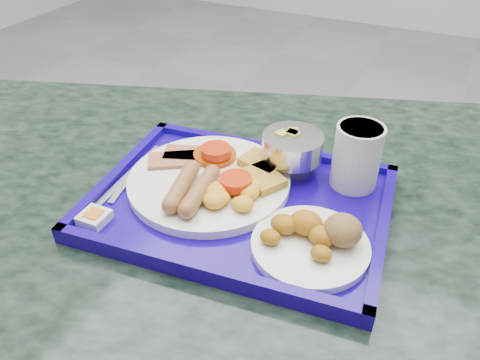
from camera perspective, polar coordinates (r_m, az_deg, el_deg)
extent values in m
plane|color=gray|center=(1.85, 0.61, -8.29)|extent=(6.00, 6.00, 0.00)
cube|color=black|center=(0.74, 0.96, -5.49)|extent=(1.53, 1.26, 0.04)
cube|color=#17038F|center=(0.73, 0.00, -3.00)|extent=(0.48, 0.37, 0.01)
cube|color=#17038F|center=(0.85, 3.58, 3.97)|extent=(0.45, 0.06, 0.01)
cube|color=#17038F|center=(0.62, -4.99, -10.60)|extent=(0.45, 0.06, 0.01)
cube|color=#17038F|center=(0.70, 16.99, -5.77)|extent=(0.05, 0.33, 0.01)
cube|color=#17038F|center=(0.81, -14.54, 1.08)|extent=(0.05, 0.33, 0.01)
cylinder|color=white|center=(0.76, -3.79, -0.12)|extent=(0.26, 0.26, 0.01)
cube|color=#AB5E44|center=(0.81, -6.09, 3.20)|extent=(0.10, 0.08, 0.01)
cube|color=#AB5E44|center=(0.80, -7.95, 2.48)|extent=(0.10, 0.09, 0.01)
cylinder|color=#B04307|center=(0.80, -3.08, 3.04)|extent=(0.07, 0.07, 0.01)
sphere|color=#B04307|center=(0.81, -2.18, 4.07)|extent=(0.01, 0.01, 0.01)
sphere|color=#B04307|center=(0.80, -2.38, 3.58)|extent=(0.01, 0.01, 0.01)
sphere|color=#B04307|center=(0.82, -3.62, 4.22)|extent=(0.01, 0.01, 0.01)
sphere|color=#B04307|center=(0.79, -2.09, 2.98)|extent=(0.01, 0.01, 0.01)
sphere|color=#B04307|center=(0.78, -1.62, 2.76)|extent=(0.01, 0.01, 0.01)
sphere|color=#B04307|center=(0.80, -4.33, 3.48)|extent=(0.01, 0.01, 0.01)
sphere|color=#B04307|center=(0.80, -1.96, 3.70)|extent=(0.01, 0.01, 0.01)
sphere|color=#B04307|center=(0.81, -3.43, 4.10)|extent=(0.01, 0.01, 0.01)
sphere|color=#B04307|center=(0.81, -4.00, 3.86)|extent=(0.01, 0.01, 0.01)
sphere|color=#B04307|center=(0.79, -2.45, 3.00)|extent=(0.01, 0.01, 0.01)
sphere|color=#B04307|center=(0.81, -4.03, 4.07)|extent=(0.01, 0.01, 0.01)
sphere|color=#B04307|center=(0.80, -1.51, 3.49)|extent=(0.01, 0.01, 0.01)
sphere|color=#B04307|center=(0.81, -3.58, 3.95)|extent=(0.01, 0.01, 0.01)
cube|color=gold|center=(0.78, 2.70, 2.14)|extent=(0.08, 0.07, 0.01)
cube|color=gold|center=(0.74, 2.74, 0.22)|extent=(0.08, 0.08, 0.01)
cylinder|color=brown|center=(0.72, -7.14, -0.71)|extent=(0.05, 0.10, 0.03)
cylinder|color=brown|center=(0.71, -4.89, -1.28)|extent=(0.04, 0.10, 0.03)
ellipsoid|color=gold|center=(0.70, -2.63, -2.08)|extent=(0.02, 0.02, 0.01)
ellipsoid|color=gold|center=(0.68, 0.41, -2.92)|extent=(0.03, 0.03, 0.02)
ellipsoid|color=gold|center=(0.70, -2.47, -2.21)|extent=(0.03, 0.03, 0.02)
ellipsoid|color=gold|center=(0.72, -2.84, -0.90)|extent=(0.03, 0.03, 0.02)
ellipsoid|color=gold|center=(0.69, -0.01, -2.83)|extent=(0.03, 0.03, 0.02)
ellipsoid|color=gold|center=(0.69, -3.11, -2.44)|extent=(0.04, 0.04, 0.02)
ellipsoid|color=gold|center=(0.71, 1.14, -1.52)|extent=(0.03, 0.03, 0.02)
ellipsoid|color=gold|center=(0.72, 1.67, -0.84)|extent=(0.03, 0.03, 0.02)
ellipsoid|color=gold|center=(0.71, -2.94, -1.45)|extent=(0.03, 0.03, 0.02)
ellipsoid|color=gold|center=(0.70, 1.04, -1.85)|extent=(0.02, 0.02, 0.02)
cylinder|color=#BA1E04|center=(0.79, -2.96, 3.54)|extent=(0.05, 0.05, 0.01)
cylinder|color=#BA1E04|center=(0.72, -0.52, -0.17)|extent=(0.05, 0.05, 0.01)
cylinder|color=white|center=(0.65, 8.53, -7.97)|extent=(0.16, 0.16, 0.01)
ellipsoid|color=#B87515|center=(0.62, 9.87, -8.81)|extent=(0.03, 0.02, 0.02)
ellipsoid|color=#B87515|center=(0.64, 9.99, -6.73)|extent=(0.04, 0.03, 0.03)
ellipsoid|color=#B87515|center=(0.65, 8.05, -5.17)|extent=(0.05, 0.04, 0.03)
ellipsoid|color=#B87515|center=(0.65, 5.37, -5.38)|extent=(0.04, 0.03, 0.03)
ellipsoid|color=#B87515|center=(0.64, 3.70, -6.96)|extent=(0.03, 0.02, 0.02)
ellipsoid|color=olive|center=(0.64, 12.40, -5.96)|extent=(0.05, 0.05, 0.04)
cylinder|color=#B1B1B3|center=(0.80, 6.21, 1.42)|extent=(0.06, 0.06, 0.01)
cylinder|color=#B1B1B3|center=(0.79, 6.27, 2.24)|extent=(0.02, 0.02, 0.02)
cylinder|color=#B1B1B3|center=(0.78, 6.41, 4.12)|extent=(0.10, 0.10, 0.04)
cube|color=#E8D458|center=(0.77, 5.14, 5.37)|extent=(0.02, 0.02, 0.01)
cube|color=#E8D458|center=(0.77, 6.49, 5.33)|extent=(0.02, 0.02, 0.01)
cube|color=#E8D458|center=(0.78, 6.43, 5.64)|extent=(0.02, 0.02, 0.01)
cube|color=#E8D458|center=(0.78, 6.40, 5.45)|extent=(0.02, 0.02, 0.01)
cylinder|color=silver|center=(0.76, 14.05, 2.82)|extent=(0.07, 0.07, 0.10)
cylinder|color=#D5450B|center=(0.74, 14.57, 5.88)|extent=(0.07, 0.07, 0.01)
cube|color=#B1B1B3|center=(0.79, -13.48, -0.03)|extent=(0.03, 0.13, 0.00)
ellipsoid|color=#B1B1B3|center=(0.83, -9.35, 2.78)|extent=(0.04, 0.04, 0.01)
cube|color=#B1B1B3|center=(0.80, -13.24, 0.67)|extent=(0.02, 0.19, 0.00)
cube|color=white|center=(0.72, -17.34, -4.39)|extent=(0.04, 0.04, 0.01)
cube|color=orange|center=(0.72, -17.45, -3.90)|extent=(0.02, 0.02, 0.00)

